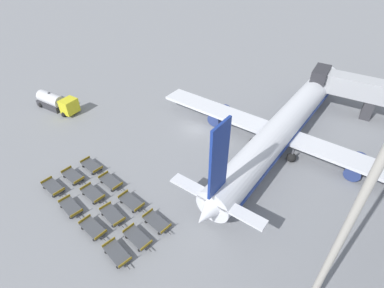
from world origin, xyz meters
The scene contains 16 objects.
ground_plane centered at (0.00, 0.00, 0.00)m, with size 500.00×500.00×0.00m, color gray.
airplane centered at (12.38, 4.72, 2.87)m, with size 40.88×44.07×13.41m.
fuel_tanker_primary centered at (-23.84, -9.05, 1.24)m, with size 8.74×3.80×2.87m.
baggage_dolly_row_near_col_a centered at (-6.95, -21.34, 0.48)m, with size 3.95×1.87×0.92m.
baggage_dolly_row_near_col_b centered at (-2.44, -22.06, 0.48)m, with size 3.96×2.05×0.92m.
baggage_dolly_row_near_col_c centered at (2.01, -22.51, 0.48)m, with size 3.95×1.88×0.92m.
baggage_dolly_row_near_col_d centered at (6.41, -23.10, 0.48)m, with size 3.97×2.12×0.92m.
baggage_dolly_row_mid_a_col_a centered at (-6.58, -18.65, 0.48)m, with size 3.94×1.87×0.92m.
baggage_dolly_row_mid_a_col_b centered at (-2.01, -19.18, 0.48)m, with size 3.95×1.90×0.92m.
baggage_dolly_row_mid_a_col_c centered at (2.39, -20.02, 0.48)m, with size 3.97×2.13×0.92m.
baggage_dolly_row_mid_a_col_d centered at (6.81, -20.56, 0.48)m, with size 3.96×1.99×0.92m.
baggage_dolly_row_mid_b_col_a centered at (-6.19, -15.91, 0.48)m, with size 3.95×1.90×0.92m.
baggage_dolly_row_mid_b_col_b centered at (-1.81, -16.48, 0.48)m, with size 3.95×1.90×0.92m.
baggage_dolly_row_mid_b_col_c centered at (2.74, -17.36, 0.48)m, with size 3.95×1.90×0.92m.
baggage_dolly_row_mid_b_col_d centered at (7.13, -17.83, 0.48)m, with size 3.96×1.95×0.92m.
apron_light_mast centered at (23.51, -19.28, 16.32)m, with size 2.00×0.70×27.96m.
Camera 1 is at (22.49, -32.54, 27.74)m, focal length 28.00 mm.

